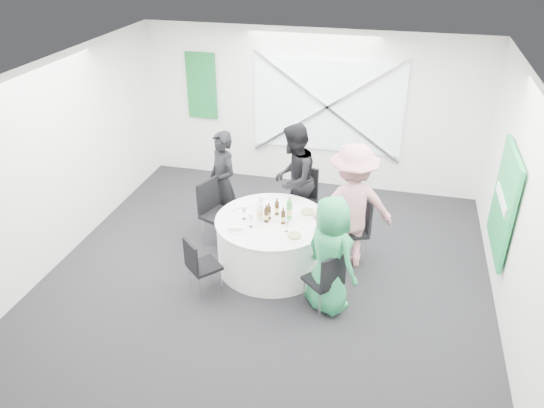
% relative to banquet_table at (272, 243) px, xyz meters
% --- Properties ---
extents(floor, '(6.00, 6.00, 0.00)m').
position_rel_banquet_table_xyz_m(floor, '(0.00, -0.20, -0.38)').
color(floor, black).
rests_on(floor, ground).
extents(ceiling, '(6.00, 6.00, 0.00)m').
position_rel_banquet_table_xyz_m(ceiling, '(0.00, -0.20, 2.42)').
color(ceiling, white).
rests_on(ceiling, wall_back).
extents(wall_back, '(6.00, 0.00, 6.00)m').
position_rel_banquet_table_xyz_m(wall_back, '(0.00, 2.80, 1.02)').
color(wall_back, white).
rests_on(wall_back, floor).
extents(wall_front, '(6.00, 0.00, 6.00)m').
position_rel_banquet_table_xyz_m(wall_front, '(0.00, -3.20, 1.02)').
color(wall_front, white).
rests_on(wall_front, floor).
extents(wall_left, '(0.00, 6.00, 6.00)m').
position_rel_banquet_table_xyz_m(wall_left, '(-3.00, -0.20, 1.02)').
color(wall_left, white).
rests_on(wall_left, floor).
extents(wall_right, '(0.00, 6.00, 6.00)m').
position_rel_banquet_table_xyz_m(wall_right, '(3.00, -0.20, 1.02)').
color(wall_right, white).
rests_on(wall_right, floor).
extents(window_panel, '(2.60, 0.03, 1.60)m').
position_rel_banquet_table_xyz_m(window_panel, '(0.30, 2.76, 1.12)').
color(window_panel, silver).
rests_on(window_panel, wall_back).
extents(window_brace_a, '(2.63, 0.05, 1.84)m').
position_rel_banquet_table_xyz_m(window_brace_a, '(0.30, 2.72, 1.12)').
color(window_brace_a, silver).
rests_on(window_brace_a, window_panel).
extents(window_brace_b, '(2.63, 0.05, 1.84)m').
position_rel_banquet_table_xyz_m(window_brace_b, '(0.30, 2.72, 1.12)').
color(window_brace_b, silver).
rests_on(window_brace_b, window_panel).
extents(green_banner, '(0.55, 0.04, 1.20)m').
position_rel_banquet_table_xyz_m(green_banner, '(-2.00, 2.75, 1.32)').
color(green_banner, '#136330').
rests_on(green_banner, wall_back).
extents(green_sign, '(0.05, 1.20, 1.40)m').
position_rel_banquet_table_xyz_m(green_sign, '(2.94, 0.40, 0.82)').
color(green_sign, '#1B9647').
rests_on(green_sign, wall_right).
extents(banquet_table, '(1.56, 1.56, 0.76)m').
position_rel_banquet_table_xyz_m(banquet_table, '(0.00, 0.00, 0.00)').
color(banquet_table, white).
rests_on(banquet_table, floor).
extents(chair_back, '(0.54, 0.55, 1.03)m').
position_rel_banquet_table_xyz_m(chair_back, '(0.19, 1.09, 0.22)').
color(chair_back, black).
rests_on(chair_back, floor).
extents(chair_back_left, '(0.60, 0.59, 1.00)m').
position_rel_banquet_table_xyz_m(chair_back_left, '(-0.98, 0.40, 0.21)').
color(chair_back_left, black).
rests_on(chair_back_left, floor).
extents(chair_back_right, '(0.60, 0.59, 1.00)m').
position_rel_banquet_table_xyz_m(chair_back_right, '(1.11, 0.45, 0.21)').
color(chair_back_right, black).
rests_on(chair_back_right, floor).
extents(chair_front_right, '(0.56, 0.56, 0.87)m').
position_rel_banquet_table_xyz_m(chair_front_right, '(0.89, -0.79, 0.13)').
color(chair_front_right, black).
rests_on(chair_front_right, floor).
extents(chair_front_left, '(0.53, 0.53, 0.82)m').
position_rel_banquet_table_xyz_m(chair_front_left, '(-0.76, -0.84, 0.10)').
color(chair_front_left, black).
rests_on(chair_front_left, floor).
extents(person_man_back_left, '(0.70, 0.68, 1.62)m').
position_rel_banquet_table_xyz_m(person_man_back_left, '(-0.99, 0.84, 0.43)').
color(person_man_back_left, black).
rests_on(person_man_back_left, floor).
extents(person_man_back, '(0.52, 0.88, 1.74)m').
position_rel_banquet_table_xyz_m(person_man_back, '(0.07, 1.07, 0.49)').
color(person_man_back, black).
rests_on(person_man_back, floor).
extents(person_woman_pink, '(1.29, 0.89, 1.82)m').
position_rel_banquet_table_xyz_m(person_woman_pink, '(1.03, 0.34, 0.53)').
color(person_woman_pink, tan).
rests_on(person_woman_pink, floor).
extents(person_woman_green, '(0.91, 0.86, 1.56)m').
position_rel_banquet_table_xyz_m(person_woman_green, '(0.90, -0.69, 0.40)').
color(person_woman_green, '#258A51').
rests_on(person_woman_green, floor).
extents(plate_back, '(0.25, 0.25, 0.01)m').
position_rel_banquet_table_xyz_m(plate_back, '(0.07, 0.56, 0.39)').
color(plate_back, white).
rests_on(plate_back, banquet_table).
extents(plate_back_left, '(0.29, 0.29, 0.01)m').
position_rel_banquet_table_xyz_m(plate_back_left, '(-0.50, 0.34, 0.39)').
color(plate_back_left, white).
rests_on(plate_back_left, banquet_table).
extents(plate_back_right, '(0.29, 0.29, 0.04)m').
position_rel_banquet_table_xyz_m(plate_back_right, '(0.44, 0.28, 0.40)').
color(plate_back_right, white).
rests_on(plate_back_right, banquet_table).
extents(plate_front_right, '(0.28, 0.28, 0.04)m').
position_rel_banquet_table_xyz_m(plate_front_right, '(0.39, -0.37, 0.40)').
color(plate_front_right, white).
rests_on(plate_front_right, banquet_table).
extents(plate_front_left, '(0.25, 0.25, 0.01)m').
position_rel_banquet_table_xyz_m(plate_front_left, '(-0.39, -0.37, 0.39)').
color(plate_front_left, white).
rests_on(plate_front_left, banquet_table).
extents(napkin, '(0.20, 0.16, 0.05)m').
position_rel_banquet_table_xyz_m(napkin, '(-0.40, -0.38, 0.42)').
color(napkin, white).
rests_on(napkin, plate_front_left).
extents(beer_bottle_a, '(0.06, 0.06, 0.24)m').
position_rel_banquet_table_xyz_m(beer_bottle_a, '(-0.05, 0.01, 0.47)').
color(beer_bottle_a, '#341E09').
rests_on(beer_bottle_a, banquet_table).
extents(beer_bottle_b, '(0.06, 0.06, 0.25)m').
position_rel_banquet_table_xyz_m(beer_bottle_b, '(0.03, 0.15, 0.48)').
color(beer_bottle_b, '#341E09').
rests_on(beer_bottle_b, banquet_table).
extents(beer_bottle_c, '(0.06, 0.06, 0.24)m').
position_rel_banquet_table_xyz_m(beer_bottle_c, '(0.17, -0.07, 0.47)').
color(beer_bottle_c, '#341E09').
rests_on(beer_bottle_c, banquet_table).
extents(beer_bottle_d, '(0.06, 0.06, 0.26)m').
position_rel_banquet_table_xyz_m(beer_bottle_d, '(-0.06, -0.08, 0.48)').
color(beer_bottle_d, '#341E09').
rests_on(beer_bottle_d, banquet_table).
extents(green_water_bottle, '(0.08, 0.08, 0.33)m').
position_rel_banquet_table_xyz_m(green_water_bottle, '(0.22, 0.08, 0.51)').
color(green_water_bottle, green).
rests_on(green_water_bottle, banquet_table).
extents(clear_water_bottle, '(0.08, 0.08, 0.31)m').
position_rel_banquet_table_xyz_m(clear_water_bottle, '(-0.16, -0.05, 0.50)').
color(clear_water_bottle, white).
rests_on(clear_water_bottle, banquet_table).
extents(wine_glass_a, '(0.07, 0.07, 0.17)m').
position_rel_banquet_table_xyz_m(wine_glass_a, '(-0.23, -0.25, 0.50)').
color(wine_glass_a, white).
rests_on(wine_glass_a, banquet_table).
extents(wine_glass_b, '(0.07, 0.07, 0.17)m').
position_rel_banquet_table_xyz_m(wine_glass_b, '(-0.23, 0.26, 0.50)').
color(wine_glass_b, white).
rests_on(wine_glass_b, banquet_table).
extents(wine_glass_c, '(0.07, 0.07, 0.17)m').
position_rel_banquet_table_xyz_m(wine_glass_c, '(0.27, -0.26, 0.50)').
color(wine_glass_c, white).
rests_on(wine_glass_c, banquet_table).
extents(wine_glass_d, '(0.07, 0.07, 0.17)m').
position_rel_banquet_table_xyz_m(wine_glass_d, '(-0.37, -0.08, 0.50)').
color(wine_glass_d, white).
rests_on(wine_glass_d, banquet_table).
extents(fork_a, '(0.15, 0.02, 0.01)m').
position_rel_banquet_table_xyz_m(fork_a, '(0.14, 0.56, 0.38)').
color(fork_a, silver).
rests_on(fork_a, banquet_table).
extents(knife_a, '(0.15, 0.02, 0.01)m').
position_rel_banquet_table_xyz_m(knife_a, '(-0.19, 0.54, 0.38)').
color(knife_a, silver).
rests_on(knife_a, banquet_table).
extents(fork_b, '(0.10, 0.13, 0.01)m').
position_rel_banquet_table_xyz_m(fork_b, '(0.55, 0.17, 0.38)').
color(fork_b, silver).
rests_on(fork_b, banquet_table).
extents(knife_b, '(0.08, 0.14, 0.01)m').
position_rel_banquet_table_xyz_m(knife_b, '(0.42, 0.39, 0.38)').
color(knife_b, silver).
rests_on(knife_b, banquet_table).
extents(fork_c, '(0.11, 0.12, 0.01)m').
position_rel_banquet_table_xyz_m(fork_c, '(0.28, -0.50, 0.38)').
color(fork_c, silver).
rests_on(fork_c, banquet_table).
extents(knife_c, '(0.11, 0.12, 0.01)m').
position_rel_banquet_table_xyz_m(knife_c, '(0.52, -0.24, 0.38)').
color(knife_c, silver).
rests_on(knife_c, banquet_table).
extents(fork_d, '(0.08, 0.14, 0.01)m').
position_rel_banquet_table_xyz_m(fork_d, '(-0.43, 0.38, 0.38)').
color(fork_d, silver).
rests_on(fork_d, banquet_table).
extents(knife_d, '(0.09, 0.14, 0.01)m').
position_rel_banquet_table_xyz_m(knife_d, '(-0.56, 0.12, 0.38)').
color(knife_d, silver).
rests_on(knife_d, banquet_table).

